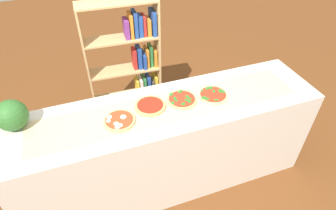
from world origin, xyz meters
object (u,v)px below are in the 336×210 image
at_px(pizza_mozzarella_0, 119,121).
at_px(pizza_plain_1, 150,106).
at_px(pizza_spinach_3, 213,95).
at_px(bookshelf, 134,68).
at_px(watermelon, 11,115).
at_px(pizza_spinach_2, 182,99).

height_order(pizza_mozzarella_0, pizza_plain_1, pizza_mozzarella_0).
bearing_deg(pizza_spinach_3, bookshelf, 115.09).
bearing_deg(pizza_plain_1, bookshelf, 84.38).
bearing_deg(pizza_mozzarella_0, watermelon, 164.22).
relative_size(pizza_mozzarella_0, pizza_plain_1, 0.96).
relative_size(pizza_spinach_3, watermelon, 1.08).
xyz_separation_m(pizza_mozzarella_0, pizza_plain_1, (0.27, 0.09, -0.00)).
height_order(pizza_plain_1, bookshelf, bookshelf).
xyz_separation_m(pizza_plain_1, pizza_spinach_3, (0.55, -0.04, -0.00)).
xyz_separation_m(pizza_plain_1, pizza_spinach_2, (0.27, -0.01, -0.00)).
relative_size(pizza_plain_1, watermelon, 1.07).
height_order(pizza_mozzarella_0, pizza_spinach_2, pizza_mozzarella_0).
height_order(pizza_spinach_3, bookshelf, bookshelf).
bearing_deg(watermelon, pizza_spinach_3, -5.86).
relative_size(pizza_plain_1, pizza_spinach_3, 0.99).
bearing_deg(pizza_spinach_2, bookshelf, 100.89).
xyz_separation_m(pizza_spinach_3, watermelon, (-1.56, 0.16, 0.11)).
xyz_separation_m(pizza_spinach_2, watermelon, (-1.29, 0.13, 0.10)).
bearing_deg(pizza_spinach_3, watermelon, 174.14).
bearing_deg(pizza_plain_1, watermelon, 173.24).
height_order(pizza_spinach_2, bookshelf, bookshelf).
xyz_separation_m(pizza_spinach_3, bookshelf, (-0.46, 0.97, -0.22)).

